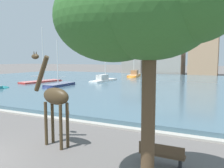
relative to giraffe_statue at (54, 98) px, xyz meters
The scene contains 12 objects.
harbor_water 27.48m from the giraffe_statue, 94.05° to the left, with size 83.93×46.15×0.40m, color #476675.
quay_edge_coping 5.02m from the giraffe_statue, 115.76° to the left, with size 83.93×0.50×0.12m, color #ADA89E.
giraffe_statue is the anchor object (origin of this frame).
sailboat_red 29.51m from the giraffe_statue, 132.97° to the left, with size 3.29×8.57×9.47m.
sailboat_orange 40.04m from the giraffe_statue, 105.14° to the left, with size 3.16×7.78×6.70m.
sailboat_navy 21.99m from the giraffe_statue, 128.72° to the left, with size 1.98×6.04×6.85m.
sailboat_white 29.76m from the giraffe_statue, 112.85° to the left, with size 1.70×8.39×7.55m.
shade_tree 6.52m from the giraffe_statue, 24.12° to the right, with size 5.28×3.76×7.01m.
park_bench 5.60m from the giraffe_statue, ahead, with size 1.80×0.44×0.92m.
townhouse_corner_house 58.80m from the giraffe_statue, 106.64° to the left, with size 5.96×6.38×8.94m.
townhouse_narrow_midrow 55.14m from the giraffe_statue, 97.46° to the left, with size 9.11×7.55×12.55m.
townhouse_wide_warehouse 54.20m from the giraffe_statue, 87.53° to the left, with size 6.77×7.94×10.85m.
Camera 1 is at (9.33, -5.72, 4.24)m, focal length 37.50 mm.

